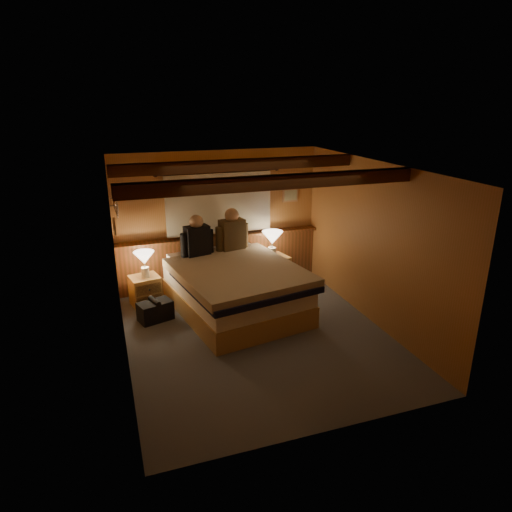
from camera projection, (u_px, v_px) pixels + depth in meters
name	position (u px, v px, depth m)	size (l,w,h in m)	color
floor	(257.00, 336.00, 6.54)	(4.20, 4.20, 0.00)	#4C515A
ceiling	(258.00, 167.00, 5.74)	(4.20, 4.20, 0.00)	tan
wall_back	(219.00, 219.00, 8.02)	(3.60, 3.60, 0.00)	#B97642
wall_left	(119.00, 273.00, 5.59)	(4.20, 4.20, 0.00)	#B97642
wall_right	(373.00, 244.00, 6.69)	(4.20, 4.20, 0.00)	#B97642
wall_front	(331.00, 327.00, 4.26)	(3.60, 3.60, 0.00)	#B97642
wainscot	(221.00, 259.00, 8.19)	(3.60, 0.23, 0.94)	brown
curtain_window	(219.00, 202.00, 7.85)	(2.18, 0.09, 1.11)	#3F260F
ceiling_beams	(254.00, 173.00, 5.91)	(3.60, 1.65, 0.16)	#3F260F
coat_rail	(116.00, 207.00, 6.87)	(0.05, 0.55, 0.24)	silver
framed_print	(290.00, 195.00, 8.29)	(0.30, 0.04, 0.25)	tan
bed	(236.00, 288.00, 7.15)	(2.08, 2.52, 0.77)	tan
nightstand_left	(145.00, 291.00, 7.44)	(0.52, 0.49, 0.49)	tan
nightstand_right	(273.00, 271.00, 8.22)	(0.58, 0.54, 0.54)	tan
lamp_left	(144.00, 259.00, 7.25)	(0.33, 0.33, 0.43)	silver
lamp_right	(272.00, 239.00, 7.99)	(0.37, 0.37, 0.48)	silver
person_left	(197.00, 239.00, 7.46)	(0.57, 0.31, 0.70)	black
person_right	(232.00, 232.00, 7.74)	(0.60, 0.32, 0.74)	#46331C
duffel_bag	(155.00, 311.00, 6.95)	(0.56, 0.44, 0.36)	black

